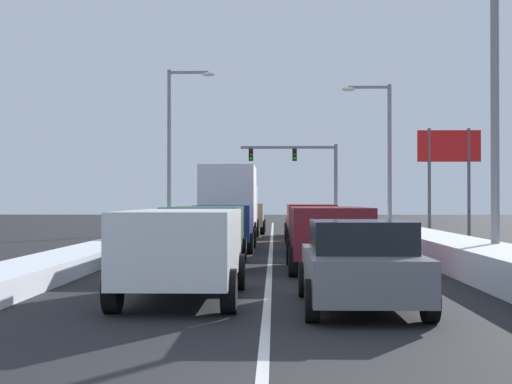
# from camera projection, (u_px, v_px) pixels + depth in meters

# --- Properties ---
(ground_plane) EXTENTS (138.94, 138.94, 0.00)m
(ground_plane) POSITION_uv_depth(u_px,v_px,m) (271.00, 251.00, 28.19)
(ground_plane) COLOR black
(lane_stripe_between_right_lane_and_center_lane) EXTENTS (0.14, 58.78, 0.01)m
(lane_stripe_between_right_lane_and_center_lane) POSITION_uv_depth(u_px,v_px,m) (271.00, 243.00, 33.53)
(lane_stripe_between_right_lane_and_center_lane) COLOR silver
(lane_stripe_between_right_lane_and_center_lane) RESTS_ON ground
(snow_bank_right_shoulder) EXTENTS (1.86, 58.78, 0.73)m
(snow_bank_right_shoulder) POSITION_uv_depth(u_px,v_px,m) (394.00, 235.00, 33.41)
(snow_bank_right_shoulder) COLOR white
(snow_bank_right_shoulder) RESTS_ON ground
(snow_bank_left_shoulder) EXTENTS (1.59, 58.78, 0.47)m
(snow_bank_left_shoulder) POSITION_uv_depth(u_px,v_px,m) (150.00, 237.00, 33.66)
(snow_bank_left_shoulder) COLOR white
(snow_bank_left_shoulder) RESTS_ON ground
(sedan_gray_right_lane_nearest) EXTENTS (2.00, 4.50, 1.51)m
(sedan_gray_right_lane_nearest) POSITION_uv_depth(u_px,v_px,m) (360.00, 264.00, 13.26)
(sedan_gray_right_lane_nearest) COLOR slate
(sedan_gray_right_lane_nearest) RESTS_ON ground
(suv_maroon_right_lane_second) EXTENTS (2.16, 4.90, 1.67)m
(suv_maroon_right_lane_second) POSITION_uv_depth(u_px,v_px,m) (328.00, 232.00, 20.42)
(suv_maroon_right_lane_second) COLOR maroon
(suv_maroon_right_lane_second) RESTS_ON ground
(sedan_charcoal_right_lane_third) EXTENTS (2.00, 4.50, 1.51)m
(sedan_charcoal_right_lane_third) POSITION_uv_depth(u_px,v_px,m) (316.00, 232.00, 26.75)
(sedan_charcoal_right_lane_third) COLOR #38383D
(sedan_charcoal_right_lane_third) RESTS_ON ground
(suv_red_right_lane_fourth) EXTENTS (2.16, 4.90, 1.67)m
(suv_red_right_lane_fourth) POSITION_uv_depth(u_px,v_px,m) (311.00, 220.00, 33.07)
(suv_red_right_lane_fourth) COLOR maroon
(suv_red_right_lane_fourth) RESTS_ON ground
(sedan_black_right_lane_fifth) EXTENTS (2.00, 4.50, 1.51)m
(sedan_black_right_lane_fifth) POSITION_uv_depth(u_px,v_px,m) (304.00, 221.00, 39.44)
(sedan_black_right_lane_fifth) COLOR black
(sedan_black_right_lane_fifth) RESTS_ON ground
(suv_white_center_lane_nearest) EXTENTS (2.16, 4.90, 1.67)m
(suv_white_center_lane_nearest) POSITION_uv_depth(u_px,v_px,m) (183.00, 245.00, 14.38)
(suv_white_center_lane_nearest) COLOR silver
(suv_white_center_lane_nearest) RESTS_ON ground
(suv_green_center_lane_second) EXTENTS (2.16, 4.90, 1.67)m
(suv_green_center_lane_second) POSITION_uv_depth(u_px,v_px,m) (205.00, 230.00, 21.52)
(suv_green_center_lane_second) COLOR #1E5633
(suv_green_center_lane_second) RESTS_ON ground
(suv_navy_center_lane_third) EXTENTS (2.16, 4.90, 1.67)m
(suv_navy_center_lane_third) POSITION_uv_depth(u_px,v_px,m) (225.00, 223.00, 28.32)
(suv_navy_center_lane_third) COLOR navy
(suv_navy_center_lane_third) RESTS_ON ground
(box_truck_center_lane_fourth) EXTENTS (2.53, 7.20, 3.36)m
(box_truck_center_lane_fourth) POSITION_uv_depth(u_px,v_px,m) (230.00, 199.00, 35.59)
(box_truck_center_lane_fourth) COLOR #B7BABF
(box_truck_center_lane_fourth) RESTS_ON ground
(suv_tan_center_lane_fifth) EXTENTS (2.16, 4.90, 1.67)m
(suv_tan_center_lane_fifth) POSITION_uv_depth(u_px,v_px,m) (246.00, 215.00, 43.19)
(suv_tan_center_lane_fifth) COLOR #937F60
(suv_tan_center_lane_fifth) RESTS_ON ground
(traffic_light_gantry) EXTENTS (7.54, 0.47, 6.20)m
(traffic_light_gantry) POSITION_uv_depth(u_px,v_px,m) (306.00, 166.00, 60.21)
(traffic_light_gantry) COLOR slate
(traffic_light_gantry) RESTS_ON ground
(street_lamp_right_near) EXTENTS (2.66, 0.36, 8.42)m
(street_lamp_right_near) POSITION_uv_depth(u_px,v_px,m) (481.00, 78.00, 20.09)
(street_lamp_right_near) COLOR gray
(street_lamp_right_near) RESTS_ON ground
(street_lamp_right_mid) EXTENTS (2.66, 0.36, 8.05)m
(street_lamp_right_mid) POSITION_uv_depth(u_px,v_px,m) (383.00, 144.00, 41.45)
(street_lamp_right_mid) COLOR gray
(street_lamp_right_mid) RESTS_ON ground
(street_lamp_left_mid) EXTENTS (2.66, 0.36, 9.12)m
(street_lamp_left_mid) POSITION_uv_depth(u_px,v_px,m) (175.00, 137.00, 43.11)
(street_lamp_left_mid) COLOR gray
(street_lamp_left_mid) RESTS_ON ground
(roadside_sign_right) EXTENTS (3.20, 0.16, 5.50)m
(roadside_sign_right) POSITION_uv_depth(u_px,v_px,m) (449.00, 157.00, 39.31)
(roadside_sign_right) COLOR #59595B
(roadside_sign_right) RESTS_ON ground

